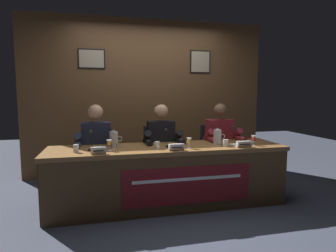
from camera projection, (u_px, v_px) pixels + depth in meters
ground_plane at (168, 204)px, 3.53m from camera, size 12.00×12.00×0.00m
wall_back_panelled at (148, 98)px, 4.85m from camera, size 4.06×0.14×2.60m
conference_table at (170, 167)px, 3.38m from camera, size 2.86×0.73×0.72m
chair_left at (97, 162)px, 3.82m from camera, size 0.44×0.44×0.91m
panelist_left at (96, 145)px, 3.60m from camera, size 0.51×0.48×1.23m
nameplate_left at (98, 151)px, 2.99m from camera, size 0.16×0.06×0.08m
juice_glass_left at (109, 143)px, 3.17m from camera, size 0.06×0.06×0.12m
water_cup_left at (76, 149)px, 3.09m from camera, size 0.06×0.06×0.08m
microphone_left at (91, 143)px, 3.22m from camera, size 0.06×0.17×0.22m
chair_center at (159, 159)px, 4.02m from camera, size 0.44×0.44×0.91m
panelist_center at (162, 142)px, 3.79m from camera, size 0.51×0.48×1.23m
nameplate_center at (177, 147)px, 3.19m from camera, size 0.18×0.06×0.08m
juice_glass_center at (189, 141)px, 3.32m from camera, size 0.06×0.06×0.12m
water_cup_center at (157, 146)px, 3.29m from camera, size 0.06×0.06×0.08m
microphone_center at (167, 141)px, 3.42m from camera, size 0.06×0.17×0.22m
chair_right at (216, 156)px, 4.21m from camera, size 0.44×0.44×0.91m
panelist_right at (221, 140)px, 3.99m from camera, size 0.51×0.48×1.23m
nameplate_right at (244, 144)px, 3.39m from camera, size 0.19×0.06×0.08m
juice_glass_right at (254, 138)px, 3.52m from camera, size 0.06×0.06×0.12m
water_cup_right at (226, 143)px, 3.44m from camera, size 0.06×0.06×0.08m
microphone_right at (235, 138)px, 3.68m from camera, size 0.06×0.17×0.22m
water_pitcher_left_side at (114, 139)px, 3.39m from camera, size 0.15×0.10×0.21m
water_pitcher_right_side at (218, 137)px, 3.59m from camera, size 0.15×0.10×0.21m
document_stack_right at (239, 144)px, 3.55m from camera, size 0.24×0.20×0.01m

